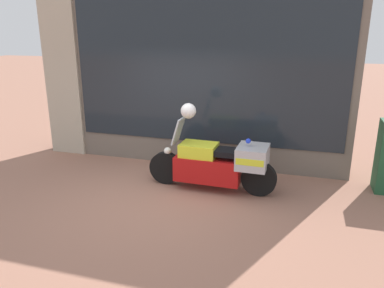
# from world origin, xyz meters

# --- Properties ---
(ground_plane) EXTENTS (60.00, 60.00, 0.00)m
(ground_plane) POSITION_xyz_m (0.00, 0.00, 0.00)
(ground_plane) COLOR #9E6B56
(shop_building) EXTENTS (6.70, 0.55, 3.95)m
(shop_building) POSITION_xyz_m (-0.41, 2.00, 1.98)
(shop_building) COLOR #6B6056
(shop_building) RESTS_ON ground
(window_display) EXTENTS (5.39, 0.30, 1.81)m
(window_display) POSITION_xyz_m (0.36, 2.03, 0.44)
(window_display) COLOR slate
(window_display) RESTS_ON ground
(paramedic_motorcycle) EXTENTS (2.39, 0.64, 1.30)m
(paramedic_motorcycle) POSITION_xyz_m (0.98, 0.66, 0.52)
(paramedic_motorcycle) COLOR black
(paramedic_motorcycle) RESTS_ON ground
(white_helmet) EXTENTS (0.28, 0.28, 0.28)m
(white_helmet) POSITION_xyz_m (0.42, 0.67, 1.44)
(white_helmet) COLOR white
(white_helmet) RESTS_ON paramedic_motorcycle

